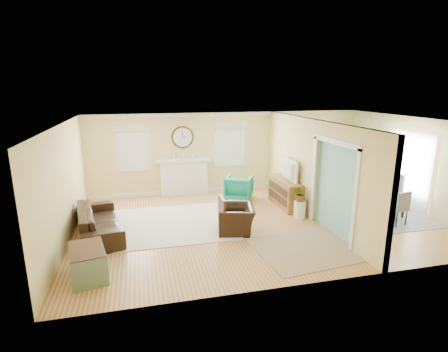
# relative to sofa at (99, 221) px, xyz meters

# --- Properties ---
(floor) EXTENTS (9.00, 9.00, 0.00)m
(floor) POSITION_rel_sofa_xyz_m (3.86, -0.12, -0.33)
(floor) COLOR #966135
(floor) RESTS_ON ground
(wall_back) EXTENTS (9.00, 0.02, 2.60)m
(wall_back) POSITION_rel_sofa_xyz_m (3.86, 2.88, 0.97)
(wall_back) COLOR #DBC472
(wall_back) RESTS_ON ground
(wall_front) EXTENTS (9.00, 0.02, 2.60)m
(wall_front) POSITION_rel_sofa_xyz_m (3.86, -3.12, 0.97)
(wall_front) COLOR #DBC472
(wall_front) RESTS_ON ground
(wall_left) EXTENTS (0.02, 6.00, 2.60)m
(wall_left) POSITION_rel_sofa_xyz_m (-0.64, -0.12, 0.97)
(wall_left) COLOR #DBC472
(wall_left) RESTS_ON ground
(wall_right) EXTENTS (0.02, 6.00, 2.60)m
(wall_right) POSITION_rel_sofa_xyz_m (8.36, -0.12, 0.97)
(wall_right) COLOR #DBC472
(wall_right) RESTS_ON ground
(ceiling) EXTENTS (9.00, 6.00, 0.02)m
(ceiling) POSITION_rel_sofa_xyz_m (3.86, -0.12, 2.27)
(ceiling) COLOR white
(ceiling) RESTS_ON wall_back
(partition) EXTENTS (0.17, 6.00, 2.60)m
(partition) POSITION_rel_sofa_xyz_m (5.37, 0.16, 1.02)
(partition) COLOR #DBC472
(partition) RESTS_ON ground
(fireplace) EXTENTS (1.70, 0.30, 1.17)m
(fireplace) POSITION_rel_sofa_xyz_m (2.36, 2.76, 0.26)
(fireplace) COLOR white
(fireplace) RESTS_ON ground
(wall_clock) EXTENTS (0.70, 0.07, 0.70)m
(wall_clock) POSITION_rel_sofa_xyz_m (2.36, 2.85, 1.52)
(wall_clock) COLOR #3F2414
(wall_clock) RESTS_ON wall_back
(window_left) EXTENTS (1.05, 0.13, 1.42)m
(window_left) POSITION_rel_sofa_xyz_m (0.81, 2.84, 1.33)
(window_left) COLOR white
(window_left) RESTS_ON wall_back
(window_right) EXTENTS (1.05, 0.13, 1.42)m
(window_right) POSITION_rel_sofa_xyz_m (3.91, 2.84, 1.33)
(window_right) COLOR white
(window_right) RESTS_ON wall_back
(french_doors) EXTENTS (0.06, 1.70, 2.20)m
(french_doors) POSITION_rel_sofa_xyz_m (8.31, -0.12, 0.77)
(french_doors) COLOR white
(french_doors) RESTS_ON ground
(pendant) EXTENTS (0.30, 0.30, 0.55)m
(pendant) POSITION_rel_sofa_xyz_m (6.86, -0.12, 1.87)
(pendant) COLOR gold
(pendant) RESTS_ON ceiling
(rug_cream) EXTENTS (3.13, 2.72, 0.02)m
(rug_cream) POSITION_rel_sofa_xyz_m (1.65, 0.27, -0.32)
(rug_cream) COLOR beige
(rug_cream) RESTS_ON floor
(rug_jute) EXTENTS (2.42, 2.06, 0.01)m
(rug_jute) POSITION_rel_sofa_xyz_m (4.43, -1.85, -0.33)
(rug_jute) COLOR tan
(rug_jute) RESTS_ON floor
(rug_grey) EXTENTS (2.54, 3.18, 0.01)m
(rug_grey) POSITION_rel_sofa_xyz_m (7.13, -0.04, -0.33)
(rug_grey) COLOR gray
(rug_grey) RESTS_ON floor
(sofa) EXTENTS (1.27, 2.39, 0.66)m
(sofa) POSITION_rel_sofa_xyz_m (0.00, 0.00, 0.00)
(sofa) COLOR black
(sofa) RESTS_ON floor
(eames_chair) EXTENTS (1.03, 1.12, 0.63)m
(eames_chair) POSITION_rel_sofa_xyz_m (3.18, -0.53, -0.02)
(eames_chair) COLOR black
(eames_chair) RESTS_ON floor
(green_chair) EXTENTS (1.06, 1.07, 0.73)m
(green_chair) POSITION_rel_sofa_xyz_m (3.95, 1.87, 0.03)
(green_chair) COLOR #167D5E
(green_chair) RESTS_ON floor
(trunk) EXTENTS (0.78, 1.08, 0.56)m
(trunk) POSITION_rel_sofa_xyz_m (-0.02, -1.94, -0.05)
(trunk) COLOR #5C725D
(trunk) RESTS_ON floor
(credenza) EXTENTS (0.52, 1.54, 0.80)m
(credenza) POSITION_rel_sofa_xyz_m (5.09, 0.89, 0.07)
(credenza) COLOR olive
(credenza) RESTS_ON floor
(tv) EXTENTS (0.18, 1.06, 0.61)m
(tv) POSITION_rel_sofa_xyz_m (5.07, 0.89, 0.77)
(tv) COLOR black
(tv) RESTS_ON credenza
(garden_stool) EXTENTS (0.31, 0.31, 0.46)m
(garden_stool) POSITION_rel_sofa_xyz_m (5.06, -0.09, -0.10)
(garden_stool) COLOR white
(garden_stool) RESTS_ON floor
(potted_plant) EXTENTS (0.42, 0.37, 0.45)m
(potted_plant) POSITION_rel_sofa_xyz_m (5.06, -0.09, 0.35)
(potted_plant) COLOR #337F33
(potted_plant) RESTS_ON garden_stool
(dining_table) EXTENTS (1.48, 2.09, 0.67)m
(dining_table) POSITION_rel_sofa_xyz_m (7.13, -0.04, 0.00)
(dining_table) COLOR #3F2414
(dining_table) RESTS_ON floor
(dining_chair_n) EXTENTS (0.45, 0.45, 0.93)m
(dining_chair_n) POSITION_rel_sofa_xyz_m (7.15, 0.98, 0.21)
(dining_chair_n) COLOR gray
(dining_chair_n) RESTS_ON floor
(dining_chair_s) EXTENTS (0.45, 0.45, 0.90)m
(dining_chair_s) POSITION_rel_sofa_xyz_m (7.22, -1.12, 0.19)
(dining_chair_s) COLOR gray
(dining_chair_s) RESTS_ON floor
(dining_chair_w) EXTENTS (0.42, 0.42, 0.88)m
(dining_chair_w) POSITION_rel_sofa_xyz_m (6.47, -0.06, 0.19)
(dining_chair_w) COLOR white
(dining_chair_w) RESTS_ON floor
(dining_chair_e) EXTENTS (0.46, 0.46, 1.04)m
(dining_chair_e) POSITION_rel_sofa_xyz_m (7.86, -0.06, 0.28)
(dining_chair_e) COLOR gray
(dining_chair_e) RESTS_ON floor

